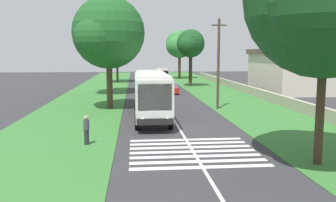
% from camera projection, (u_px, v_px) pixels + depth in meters
% --- Properties ---
extents(ground, '(160.00, 160.00, 0.00)m').
position_uv_depth(ground, '(180.00, 129.00, 25.18)').
color(ground, '#333335').
extents(grass_verge_left, '(120.00, 8.00, 0.04)m').
position_uv_depth(grass_verge_left, '(88.00, 102.00, 39.23)').
color(grass_verge_left, '#387533').
rests_on(grass_verge_left, ground).
extents(grass_verge_right, '(120.00, 8.00, 0.04)m').
position_uv_depth(grass_verge_right, '(235.00, 100.00, 40.74)').
color(grass_verge_right, '#387533').
rests_on(grass_verge_right, ground).
extents(centre_line, '(110.00, 0.16, 0.01)m').
position_uv_depth(centre_line, '(163.00, 101.00, 39.99)').
color(centre_line, silver).
rests_on(centre_line, ground).
extents(coach_bus, '(11.16, 2.62, 3.73)m').
position_uv_depth(coach_bus, '(151.00, 93.00, 28.60)').
color(coach_bus, silver).
rests_on(coach_bus, ground).
extents(zebra_crossing, '(5.85, 6.80, 0.01)m').
position_uv_depth(zebra_crossing, '(193.00, 152.00, 19.37)').
color(zebra_crossing, silver).
rests_on(zebra_crossing, ground).
extents(trailing_car_0, '(4.30, 1.78, 1.43)m').
position_uv_depth(trailing_car_0, '(171.00, 88.00, 47.60)').
color(trailing_car_0, '#B21E1E').
rests_on(trailing_car_0, ground).
extents(trailing_car_1, '(4.30, 1.78, 1.43)m').
position_uv_depth(trailing_car_1, '(169.00, 85.00, 53.17)').
color(trailing_car_1, '#B21E1E').
rests_on(trailing_car_1, ground).
extents(trailing_minibus_0, '(6.00, 2.14, 2.53)m').
position_uv_depth(trailing_minibus_0, '(162.00, 74.00, 64.23)').
color(trailing_minibus_0, '#BFB299').
rests_on(trailing_minibus_0, ground).
extents(roadside_tree_left_0, '(7.61, 6.20, 9.23)m').
position_uv_depth(roadside_tree_left_0, '(116.00, 49.00, 65.53)').
color(roadside_tree_left_0, '#4C3826').
rests_on(roadside_tree_left_0, grass_verge_left).
extents(roadside_tree_left_1, '(9.03, 7.43, 12.51)m').
position_uv_depth(roadside_tree_left_1, '(106.00, 27.00, 46.05)').
color(roadside_tree_left_1, '#3D2D1E').
rests_on(roadside_tree_left_1, grass_verge_left).
extents(roadside_tree_left_2, '(7.60, 6.81, 10.56)m').
position_uv_depth(roadside_tree_left_2, '(107.00, 34.00, 33.85)').
color(roadside_tree_left_2, '#4C3826').
rests_on(roadside_tree_left_2, grass_verge_left).
extents(roadside_tree_right_0, '(8.37, 7.40, 11.44)m').
position_uv_depth(roadside_tree_right_0, '(323.00, 0.00, 16.12)').
color(roadside_tree_right_0, '#3D2D1E').
rests_on(roadside_tree_right_0, grass_verge_right).
extents(roadside_tree_right_1, '(7.13, 5.81, 9.99)m').
position_uv_depth(roadside_tree_right_1, '(179.00, 45.00, 74.98)').
color(roadside_tree_right_1, brown).
rests_on(roadside_tree_right_1, grass_verge_right).
extents(roadside_tree_right_2, '(5.48, 4.44, 9.00)m').
position_uv_depth(roadside_tree_right_2, '(190.00, 45.00, 57.03)').
color(roadside_tree_right_2, '#3D2D1E').
rests_on(roadside_tree_right_2, grass_verge_right).
extents(utility_pole, '(0.24, 1.40, 8.38)m').
position_uv_depth(utility_pole, '(218.00, 63.00, 33.59)').
color(utility_pole, '#473828').
rests_on(utility_pole, grass_verge_right).
extents(roadside_wall, '(70.00, 0.40, 1.04)m').
position_uv_depth(roadside_wall, '(250.00, 90.00, 45.92)').
color(roadside_wall, '#B2A893').
rests_on(roadside_wall, grass_verge_right).
extents(roadside_building, '(13.76, 7.60, 5.87)m').
position_uv_depth(roadside_building, '(288.00, 70.00, 49.47)').
color(roadside_building, beige).
rests_on(roadside_building, ground).
extents(pedestrian, '(0.34, 0.34, 1.69)m').
position_uv_depth(pedestrian, '(86.00, 130.00, 20.63)').
color(pedestrian, '#26262D').
rests_on(pedestrian, grass_verge_left).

